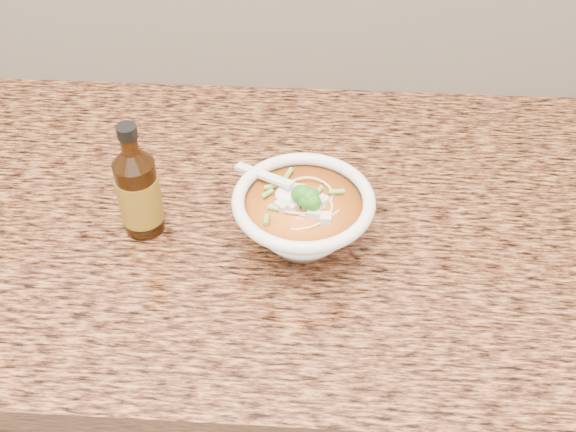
{
  "coord_description": "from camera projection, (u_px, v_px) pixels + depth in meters",
  "views": [
    {
      "loc": [
        0.19,
        0.93,
        1.6
      ],
      "look_at": [
        0.15,
        1.61,
        0.95
      ],
      "focal_mm": 45.0,
      "sensor_mm": 36.0,
      "label": 1
    }
  ],
  "objects": [
    {
      "name": "hot_sauce_bottle",
      "position": [
        139.0,
        192.0,
        0.95
      ],
      "size": [
        0.06,
        0.06,
        0.17
      ],
      "rotation": [
        0.0,
        0.0,
        -0.12
      ],
      "color": "#3D1D08",
      "rests_on": "counter_slab"
    },
    {
      "name": "soup_bowl",
      "position": [
        303.0,
        219.0,
        0.95
      ],
      "size": [
        0.19,
        0.19,
        0.1
      ],
      "rotation": [
        0.0,
        0.0,
        -0.38
      ],
      "color": "white",
      "rests_on": "counter_slab"
    },
    {
      "name": "cabinet",
      "position": [
        213.0,
        388.0,
        1.36
      ],
      "size": [
        4.0,
        0.65,
        0.86
      ],
      "primitive_type": "cube",
      "color": "#331D0F",
      "rests_on": "ground"
    },
    {
      "name": "counter_slab",
      "position": [
        190.0,
        216.0,
        1.04
      ],
      "size": [
        4.0,
        0.68,
        0.04
      ],
      "primitive_type": "cube",
      "color": "#A0673A",
      "rests_on": "cabinet"
    }
  ]
}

